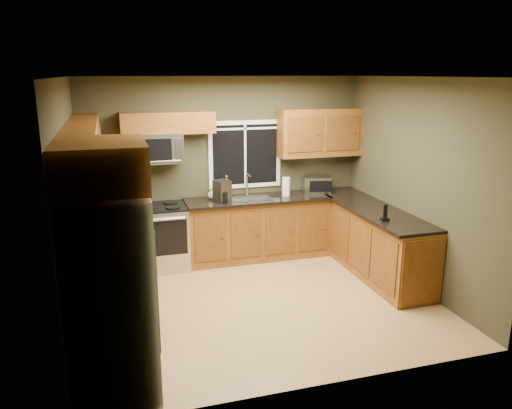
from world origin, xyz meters
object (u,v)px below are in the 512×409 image
cordless_phone (385,216)px  range (160,237)px  toaster_oven (317,184)px  refrigerator (111,295)px  soap_bottle_c (212,193)px  kettle (226,194)px  microwave (155,148)px  paper_towel_roll (286,187)px  soap_bottle_a (226,186)px  coffee_maker (222,192)px

cordless_phone → range: bearing=149.2°
toaster_oven → range: bearing=-177.8°
refrigerator → soap_bottle_c: size_ratio=10.73×
refrigerator → kettle: refrigerator is taller
microwave → soap_bottle_c: (0.80, 0.01, -0.71)m
refrigerator → toaster_oven: (3.13, 2.86, 0.17)m
range → kettle: bearing=-3.0°
toaster_oven → paper_towel_roll: 0.54m
soap_bottle_a → paper_towel_roll: bearing=-13.6°
microwave → toaster_oven: 2.53m
soap_bottle_a → kettle: bearing=-105.1°
paper_towel_roll → soap_bottle_c: 1.12m
soap_bottle_a → cordless_phone: size_ratio=1.50×
paper_towel_roll → soap_bottle_a: soap_bottle_a is taller
paper_towel_roll → coffee_maker: bearing=-174.5°
coffee_maker → cordless_phone: coffee_maker is taller
microwave → soap_bottle_a: (1.04, 0.09, -0.63)m
coffee_maker → cordless_phone: (1.75, -1.51, -0.08)m
kettle → soap_bottle_a: (0.08, 0.28, 0.05)m
soap_bottle_a → soap_bottle_c: bearing=-160.6°
refrigerator → cordless_phone: (3.35, 1.19, 0.10)m
refrigerator → kettle: size_ratio=7.38×
refrigerator → coffee_maker: size_ratio=5.71×
range → coffee_maker: 1.10m
paper_towel_roll → cordless_phone: bearing=-65.0°
soap_bottle_a → cordless_phone: soap_bottle_a is taller
coffee_maker → soap_bottle_a: soap_bottle_a is taller
refrigerator → paper_towel_roll: bearing=47.0°
range → microwave: microwave is taller
soap_bottle_a → soap_bottle_c: 0.26m
refrigerator → soap_bottle_a: refrigerator is taller
microwave → paper_towel_roll: bearing=-3.5°
microwave → toaster_oven: size_ratio=1.63×
microwave → paper_towel_roll: microwave is taller
coffee_maker → paper_towel_roll: bearing=5.5°
range → paper_towel_roll: 2.01m
soap_bottle_c → toaster_oven: bearing=-1.9°
coffee_maker → paper_towel_roll: (1.01, 0.10, -0.01)m
toaster_oven → soap_bottle_c: toaster_oven is taller
toaster_oven → paper_towel_roll: paper_towel_roll is taller
range → soap_bottle_a: soap_bottle_a is taller
kettle → soap_bottle_c: 0.26m
toaster_oven → soap_bottle_c: (-1.64, 0.05, -0.04)m
cordless_phone → microwave: bearing=147.1°
microwave → kettle: (0.96, -0.19, -0.68)m
range → paper_towel_roll: bearing=0.6°
microwave → paper_towel_roll: (1.91, -0.12, -0.65)m
paper_towel_roll → toaster_oven: bearing=7.8°
microwave → coffee_maker: 1.13m
paper_towel_roll → cordless_phone: paper_towel_roll is taller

